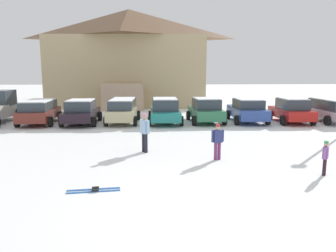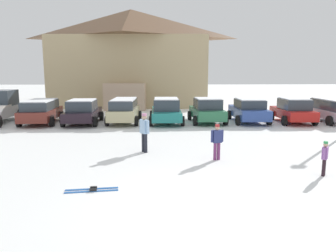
% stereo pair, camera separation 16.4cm
% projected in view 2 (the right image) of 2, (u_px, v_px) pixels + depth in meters
% --- Properties ---
extents(ground, '(160.00, 160.00, 0.00)m').
position_uv_depth(ground, '(199.00, 204.00, 8.51)').
color(ground, white).
extents(ski_lodge, '(15.83, 11.52, 9.64)m').
position_uv_depth(ski_lodge, '(131.00, 57.00, 33.85)').
color(ski_lodge, tan).
rests_on(ski_lodge, ground).
extents(parked_maroon_van, '(2.45, 4.49, 1.58)m').
position_uv_depth(parked_maroon_van, '(41.00, 111.00, 21.59)').
color(parked_maroon_van, maroon).
rests_on(parked_maroon_van, ground).
extents(parked_black_sedan, '(2.31, 4.40, 1.61)m').
position_uv_depth(parked_black_sedan, '(83.00, 111.00, 21.53)').
color(parked_black_sedan, black).
rests_on(parked_black_sedan, ground).
extents(parked_beige_suv, '(2.15, 4.59, 1.63)m').
position_uv_depth(parked_beige_suv, '(124.00, 110.00, 21.98)').
color(parked_beige_suv, tan).
rests_on(parked_beige_suv, ground).
extents(parked_teal_hatchback, '(2.26, 4.68, 1.68)m').
position_uv_depth(parked_teal_hatchback, '(166.00, 110.00, 21.92)').
color(parked_teal_hatchback, '#1E7C77').
rests_on(parked_teal_hatchback, ground).
extents(parked_green_coupe, '(2.35, 4.10, 1.67)m').
position_uv_depth(parked_green_coupe, '(207.00, 110.00, 22.00)').
color(parked_green_coupe, '#2C724B').
rests_on(parked_green_coupe, ground).
extents(parked_blue_hatchback, '(2.29, 4.40, 1.61)m').
position_uv_depth(parked_blue_hatchback, '(249.00, 110.00, 22.23)').
color(parked_blue_hatchback, '#2D4996').
rests_on(parked_blue_hatchback, ground).
extents(parked_red_sedan, '(2.22, 4.10, 1.66)m').
position_uv_depth(parked_red_sedan, '(293.00, 110.00, 21.98)').
color(parked_red_sedan, '#B41A16').
rests_on(parked_red_sedan, ground).
extents(parked_silver_wagon, '(2.37, 4.63, 1.58)m').
position_uv_depth(parked_silver_wagon, '(333.00, 110.00, 22.11)').
color(parked_silver_wagon, silver).
rests_on(parked_silver_wagon, ground).
extents(skier_adult_in_blue_parka, '(0.42, 0.53, 1.67)m').
position_uv_depth(skier_adult_in_blue_parka, '(144.00, 130.00, 13.87)').
color(skier_adult_in_blue_parka, '#20222C').
rests_on(skier_adult_in_blue_parka, ground).
extents(skier_teen_in_navy_coat, '(0.51, 0.28, 1.41)m').
position_uv_depth(skier_teen_in_navy_coat, '(217.00, 140.00, 12.67)').
color(skier_teen_in_navy_coat, '#6E3063').
rests_on(skier_teen_in_navy_coat, ground).
extents(skier_child_in_purple_jacket, '(0.30, 0.37, 1.16)m').
position_uv_depth(skier_child_in_purple_jacket, '(325.00, 156.00, 10.74)').
color(skier_child_in_purple_jacket, black).
rests_on(skier_child_in_purple_jacket, ground).
extents(pair_of_skis, '(1.55, 0.48, 0.08)m').
position_uv_depth(pair_of_skis, '(92.00, 190.00, 9.50)').
color(pair_of_skis, '#265FB4').
rests_on(pair_of_skis, ground).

